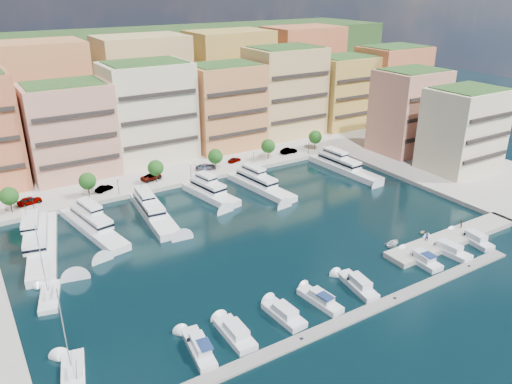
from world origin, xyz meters
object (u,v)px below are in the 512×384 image
Objects in this scene: car_5 at (289,151)px; cruiser_1 at (199,348)px; cruiser_3 at (284,315)px; cruiser_7 at (422,260)px; tree_3 at (215,156)px; sailboat_1 at (50,297)px; tree_2 at (156,168)px; tender_1 at (422,232)px; yacht_6 at (342,166)px; tree_4 at (268,146)px; lamppost_0 at (32,200)px; cruiser_2 at (235,334)px; lamppost_3 at (254,156)px; person_1 at (461,224)px; tree_1 at (87,181)px; yacht_1 at (92,226)px; car_1 at (104,188)px; yacht_4 at (259,185)px; tender_0 at (393,243)px; cruiser_8 at (447,250)px; cruiser_5 at (358,285)px; sailboat_0 at (73,374)px; car_3 at (206,167)px; car_2 at (151,177)px; tree_5 at (315,137)px; yacht_0 at (42,241)px; cruiser_9 at (473,240)px; cruiser_4 at (320,300)px; lamppost_4 at (309,145)px; person_0 at (427,236)px; car_4 at (234,160)px; lamppost_1 at (118,183)px; yacht_2 at (152,210)px.

cruiser_1 is at bearing 137.13° from car_5.
cruiser_7 is (29.46, -0.02, 0.02)m from cruiser_3.
tree_3 is 59.12m from sailboat_1.
tree_2 reaches higher than tender_1.
yacht_6 is at bearing -160.37° from car_5.
tree_4 is at bearing 28.88° from sailboat_1.
cruiser_3 is at bearing 179.97° from cruiser_7.
cruiser_2 is at bearing -73.41° from lamppost_0.
tender_1 is (-10.19, -35.54, -0.80)m from yacht_6.
cruiser_1 is at bearing -145.36° from yacht_6.
tree_2 is at bearing 86.91° from cruiser_3.
cruiser_1 is at bearing -127.59° from lamppost_3.
person_1 is (69.81, -51.80, -2.02)m from lamppost_0.
tree_1 is 55.79m from car_5.
car_1 is (7.24, 16.42, 0.61)m from yacht_1.
tree_4 is 0.73× the size of cruiser_7.
yacht_4 is 6.12× the size of tender_0.
yacht_6 is 14.46× the size of person_1.
cruiser_8 is (33.12, -58.10, -4.20)m from tree_2.
yacht_1 is 17.96m from car_1.
tree_4 is at bearing -114.81° from car_1.
lamppost_0 reaches higher than cruiser_3.
lamppost_3 is 57.78m from cruiser_5.
cruiser_5 is (39.34, -55.79, -3.28)m from lamppost_0.
yacht_6 is 1.77× the size of sailboat_0.
tree_1 reaches higher than car_3.
sailboat_0 is 2.45× the size of car_2.
tree_4 is 16.00m from tree_5.
tree_5 is at bearing 1.73° from lamppost_0.
car_3 is at bearing -76.26° from person_1.
tender_1 is (64.29, -34.01, -0.80)m from yacht_0.
cruiser_3 and cruiser_9 have the same top height.
lamppost_4 is at bearing 54.12° from cruiser_4.
car_2 is at bearing -20.32° from person_0.
tree_5 is 0.24× the size of yacht_1.
yacht_4 reaches higher than cruiser_1.
cruiser_8 is at bearing 174.95° from car_4.
cruiser_1 reaches higher than cruiser_5.
lamppost_3 is 0.18× the size of yacht_6.
cruiser_8 and cruiser_9 have the same top height.
lamppost_0 is 18.00m from lamppost_1.
car_4 is at bearing 173.37° from tree_5.
car_3 is at bearing 89.55° from car_5.
cruiser_2 is at bearing 136.13° from car_4.
car_3 is (20.95, 16.70, 0.56)m from yacht_2.
yacht_1 is at bearing -45.11° from person_1.
cruiser_8 is at bearing -88.89° from tree_4.
yacht_2 is 2.58× the size of cruiser_1.
tree_3 reaches higher than person_0.
person_0 is 9.94m from person_1.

